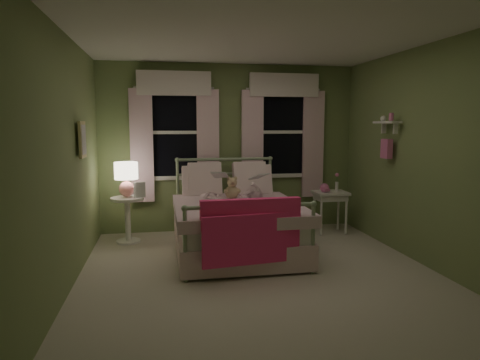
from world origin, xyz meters
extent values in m
plane|color=beige|center=(0.00, 0.00, 0.00)|extent=(4.20, 4.20, 0.00)
plane|color=white|center=(0.00, 0.00, 2.60)|extent=(4.20, 4.20, 0.00)
plane|color=#7D9056|center=(0.00, 2.10, 1.30)|extent=(4.00, 0.00, 4.00)
plane|color=#7D9056|center=(0.00, -2.10, 1.30)|extent=(4.00, 0.00, 4.00)
plane|color=#7D9056|center=(-2.00, 0.00, 1.30)|extent=(0.00, 4.20, 4.20)
plane|color=#7D9056|center=(2.00, 0.00, 1.30)|extent=(0.00, 4.20, 4.20)
cube|color=white|center=(-0.12, 0.84, 0.42)|extent=(1.44, 1.94, 0.26)
cube|color=white|center=(-0.12, 0.84, 0.18)|extent=(1.54, 2.02, 0.30)
cube|color=white|center=(-0.12, 0.69, 0.60)|extent=(1.58, 1.75, 0.14)
cylinder|color=#9EB793|center=(-0.81, 0.84, 0.30)|extent=(0.04, 1.90, 0.04)
cylinder|color=#9EB793|center=(0.57, 0.84, 0.30)|extent=(0.04, 1.90, 0.04)
cylinder|color=#9EB793|center=(-0.83, 1.81, 0.57)|extent=(0.04, 0.04, 1.15)
cylinder|color=#9EB793|center=(0.59, 1.81, 0.57)|extent=(0.04, 0.04, 1.15)
sphere|color=#9EB793|center=(-0.83, 1.81, 1.15)|extent=(0.07, 0.07, 0.07)
sphere|color=#9EB793|center=(0.59, 1.81, 1.15)|extent=(0.07, 0.07, 0.07)
cylinder|color=#9EB793|center=(-0.12, 1.81, 1.15)|extent=(1.42, 0.04, 0.04)
cylinder|color=#9EB793|center=(-0.12, 1.81, 0.93)|extent=(1.38, 0.03, 0.03)
cylinder|color=#9EB793|center=(-0.83, -0.13, 0.40)|extent=(0.04, 0.04, 0.80)
cylinder|color=#9EB793|center=(0.59, -0.13, 0.40)|extent=(0.04, 0.04, 0.80)
sphere|color=#9EB793|center=(-0.83, -0.13, 0.80)|extent=(0.07, 0.07, 0.07)
sphere|color=#9EB793|center=(0.59, -0.13, 0.80)|extent=(0.07, 0.07, 0.07)
cylinder|color=#9EB793|center=(-0.12, -0.13, 0.80)|extent=(1.42, 0.04, 0.04)
cube|color=white|center=(-0.50, 1.54, 0.80)|extent=(0.55, 0.32, 0.57)
cube|color=white|center=(0.26, 1.54, 0.80)|extent=(0.55, 0.32, 0.57)
cube|color=white|center=(-0.45, 1.54, 0.88)|extent=(0.48, 0.30, 0.51)
cube|color=white|center=(0.21, 1.54, 0.88)|extent=(0.48, 0.30, 0.51)
cube|color=#FC3175|center=(-0.12, -0.13, 0.72)|extent=(1.10, 0.14, 0.32)
cube|color=#FF317B|center=(-0.12, -0.20, 0.45)|extent=(1.10, 0.18, 0.55)
imported|color=#F7D1DD|center=(-0.40, 1.29, 0.96)|extent=(0.31, 0.24, 0.77)
imported|color=#F7D1DD|center=(0.16, 1.29, 0.95)|extent=(0.39, 0.31, 0.77)
imported|color=beige|center=(-0.40, 1.04, 0.96)|extent=(0.22, 0.17, 0.26)
imported|color=beige|center=(0.16, 1.04, 0.92)|extent=(0.23, 0.19, 0.26)
sphere|color=tan|center=(-0.12, 1.14, 0.75)|extent=(0.19, 0.19, 0.19)
sphere|color=tan|center=(-0.12, 1.12, 0.89)|extent=(0.14, 0.14, 0.14)
sphere|color=tan|center=(-0.17, 1.12, 0.95)|extent=(0.05, 0.05, 0.05)
sphere|color=tan|center=(-0.08, 1.12, 0.95)|extent=(0.05, 0.05, 0.05)
sphere|color=tan|center=(-0.20, 1.11, 0.77)|extent=(0.07, 0.07, 0.07)
sphere|color=tan|center=(-0.04, 1.11, 0.77)|extent=(0.07, 0.07, 0.07)
sphere|color=#8C6B51|center=(-0.12, 1.06, 0.89)|extent=(0.05, 0.05, 0.05)
cylinder|color=white|center=(-1.55, 1.57, 0.63)|extent=(0.46, 0.46, 0.04)
cylinder|color=white|center=(-1.55, 1.57, 0.32)|extent=(0.08, 0.08, 0.60)
cylinder|color=white|center=(-1.55, 1.57, 0.01)|extent=(0.34, 0.34, 0.03)
sphere|color=pink|center=(-1.55, 1.57, 0.77)|extent=(0.22, 0.22, 0.22)
cylinder|color=pink|center=(-1.55, 1.57, 0.89)|extent=(0.03, 0.03, 0.13)
cylinder|color=#FFEAC6|center=(-1.55, 1.57, 1.03)|extent=(0.32, 0.32, 0.24)
imported|color=beige|center=(-1.45, 1.49, 0.66)|extent=(0.20, 0.25, 0.02)
cube|color=white|center=(1.48, 1.55, 0.63)|extent=(0.50, 0.40, 0.04)
cube|color=white|center=(1.48, 1.55, 0.56)|extent=(0.44, 0.34, 0.08)
cylinder|color=white|center=(1.28, 1.40, 0.31)|extent=(0.04, 0.04, 0.60)
cylinder|color=white|center=(1.68, 1.40, 0.31)|extent=(0.04, 0.04, 0.60)
cylinder|color=white|center=(1.28, 1.70, 0.31)|extent=(0.04, 0.04, 0.60)
cylinder|color=white|center=(1.68, 1.70, 0.31)|extent=(0.04, 0.04, 0.60)
sphere|color=pink|center=(1.38, 1.55, 0.71)|extent=(0.14, 0.14, 0.14)
cube|color=pink|center=(1.38, 1.46, 0.69)|extent=(0.11, 0.07, 0.04)
cylinder|color=white|center=(1.60, 1.60, 0.72)|extent=(0.05, 0.05, 0.14)
cylinder|color=#4C7F3F|center=(1.60, 1.60, 0.83)|extent=(0.01, 0.01, 0.12)
sphere|color=pink|center=(1.60, 1.60, 0.90)|extent=(0.06, 0.06, 0.06)
cube|color=black|center=(-0.85, 2.08, 1.55)|extent=(0.76, 0.02, 1.35)
cube|color=white|center=(-0.85, 2.06, 2.25)|extent=(0.84, 0.05, 0.06)
cube|color=white|center=(-0.85, 2.06, 0.85)|extent=(0.84, 0.05, 0.06)
cube|color=white|center=(-1.25, 2.06, 1.55)|extent=(0.06, 0.05, 1.40)
cube|color=white|center=(-0.45, 2.06, 1.55)|extent=(0.06, 0.05, 1.40)
cube|color=white|center=(-0.85, 2.06, 1.55)|extent=(0.76, 0.04, 0.05)
cube|color=silver|center=(-1.35, 2.02, 1.35)|extent=(0.34, 0.06, 1.70)
cube|color=white|center=(-0.35, 2.02, 1.35)|extent=(0.34, 0.06, 1.70)
cube|color=white|center=(-0.85, 2.00, 2.28)|extent=(1.10, 0.08, 0.36)
cylinder|color=white|center=(-0.85, 2.04, 2.22)|extent=(1.20, 0.03, 0.03)
cube|color=black|center=(0.85, 2.08, 1.55)|extent=(0.76, 0.02, 1.35)
cube|color=white|center=(0.85, 2.06, 2.25)|extent=(0.84, 0.05, 0.06)
cube|color=white|center=(0.85, 2.06, 0.85)|extent=(0.84, 0.05, 0.06)
cube|color=white|center=(0.45, 2.06, 1.55)|extent=(0.06, 0.05, 1.40)
cube|color=white|center=(1.25, 2.06, 1.55)|extent=(0.06, 0.05, 1.40)
cube|color=white|center=(0.85, 2.06, 1.55)|extent=(0.76, 0.04, 0.05)
cube|color=white|center=(0.35, 2.02, 1.35)|extent=(0.34, 0.06, 1.70)
cube|color=silver|center=(1.35, 2.02, 1.35)|extent=(0.34, 0.06, 1.70)
cube|color=white|center=(0.85, 2.00, 2.28)|extent=(1.10, 0.08, 0.36)
cylinder|color=white|center=(0.85, 2.04, 2.22)|extent=(1.20, 0.03, 0.03)
cube|color=white|center=(1.89, 0.70, 1.70)|extent=(0.15, 0.50, 0.03)
cube|color=white|center=(1.93, 0.55, 1.62)|extent=(0.06, 0.03, 0.14)
cube|color=white|center=(1.93, 0.85, 1.62)|extent=(0.06, 0.03, 0.14)
cylinder|color=pink|center=(1.89, 0.60, 1.77)|extent=(0.06, 0.06, 0.10)
sphere|color=white|center=(1.89, 0.80, 1.75)|extent=(0.08, 0.08, 0.08)
cube|color=pink|center=(1.90, 0.70, 1.35)|extent=(0.08, 0.18, 0.26)
cube|color=beige|center=(-1.95, 0.60, 1.50)|extent=(0.03, 0.32, 0.42)
cube|color=silver|center=(-1.94, 0.60, 1.50)|extent=(0.01, 0.25, 0.34)
camera|label=1|loc=(-1.06, -4.56, 1.68)|focal=32.00mm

